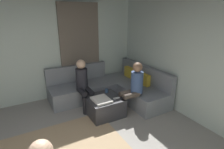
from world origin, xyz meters
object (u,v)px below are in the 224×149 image
(coffee_mug, at_px, (107,91))
(game_remote, at_px, (116,98))
(person_on_couch_back, at_px, (133,86))
(sectional_couch, at_px, (112,88))
(person_on_couch_side, at_px, (83,83))
(ottoman, at_px, (104,106))

(coffee_mug, bearing_deg, game_remote, 5.71)
(person_on_couch_back, bearing_deg, game_remote, 83.14)
(coffee_mug, xyz_separation_m, game_remote, (0.40, 0.04, -0.04))
(game_remote, bearing_deg, person_on_couch_back, 83.14)
(sectional_couch, relative_size, person_on_couch_back, 2.12)
(person_on_couch_back, distance_m, person_on_couch_side, 1.19)
(coffee_mug, height_order, person_on_couch_back, person_on_couch_back)
(sectional_couch, bearing_deg, ottoman, -40.65)
(ottoman, xyz_separation_m, person_on_couch_back, (0.23, 0.64, 0.45))
(ottoman, bearing_deg, game_remote, 50.71)
(ottoman, relative_size, game_remote, 5.07)
(ottoman, relative_size, person_on_couch_side, 0.63)
(sectional_couch, height_order, ottoman, sectional_couch)
(game_remote, relative_size, person_on_couch_back, 0.12)
(sectional_couch, relative_size, coffee_mug, 26.84)
(person_on_couch_back, bearing_deg, coffee_mug, 45.32)
(coffee_mug, relative_size, game_remote, 0.63)
(ottoman, distance_m, person_on_couch_back, 0.81)
(ottoman, distance_m, game_remote, 0.36)
(ottoman, relative_size, coffee_mug, 8.00)
(sectional_couch, xyz_separation_m, ottoman, (0.68, -0.58, -0.07))
(coffee_mug, height_order, person_on_couch_side, person_on_couch_side)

